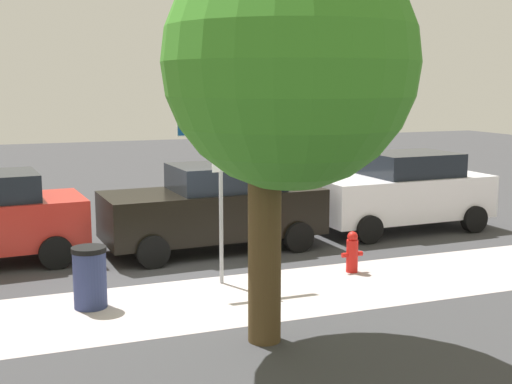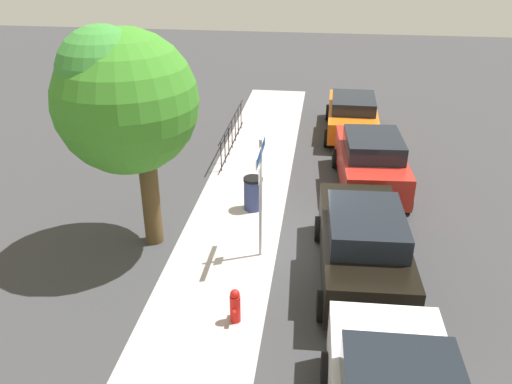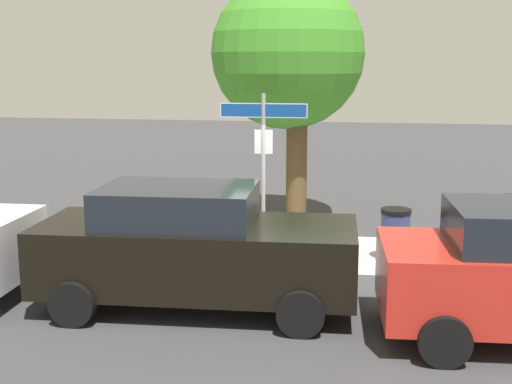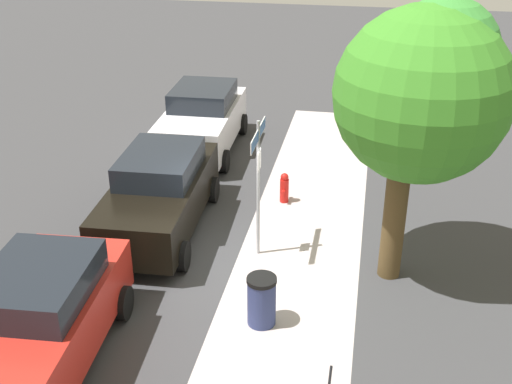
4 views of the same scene
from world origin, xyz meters
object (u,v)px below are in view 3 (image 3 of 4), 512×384
object	(u,v)px
street_sign	(263,145)
trash_bin	(395,235)
shade_tree	(286,48)
car_black	(194,247)
fire_hydrant	(134,234)

from	to	relation	value
street_sign	trash_bin	world-z (taller)	street_sign
street_sign	trash_bin	xyz separation A→B (m)	(2.35, 0.50, -1.66)
shade_tree	trash_bin	xyz separation A→B (m)	(2.33, -2.59, -3.38)
shade_tree	trash_bin	size ratio (longest dim) A/B	5.62
street_sign	shade_tree	xyz separation A→B (m)	(0.02, 3.09, 1.72)
shade_tree	street_sign	bearing A→B (deg)	-90.35
car_black	shade_tree	bearing A→B (deg)	80.40
shade_tree	trash_bin	world-z (taller)	shade_tree
street_sign	car_black	distance (m)	2.78
fire_hydrant	trash_bin	size ratio (longest dim) A/B	0.80
shade_tree	trash_bin	distance (m)	4.85
trash_bin	shade_tree	bearing A→B (deg)	131.97
shade_tree	car_black	xyz separation A→B (m)	(-0.67, -5.49, -2.95)
shade_tree	car_black	world-z (taller)	shade_tree
shade_tree	car_black	size ratio (longest dim) A/B	1.18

